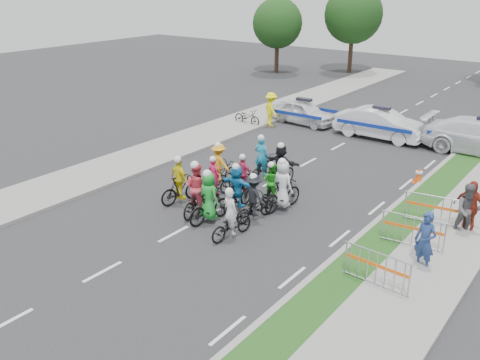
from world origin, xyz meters
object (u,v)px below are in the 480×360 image
Objects in this scene: rider_0 at (231,221)px; tree_3 at (353,14)px; barrier_1 at (413,233)px; rider_1 at (209,202)px; rider_8 at (272,188)px; tree_0 at (277,23)px; rider_2 at (197,194)px; parked_bike at (247,117)px; rider_3 at (180,185)px; rider_11 at (281,169)px; cone_0 at (419,175)px; rider_4 at (254,202)px; rider_5 at (237,190)px; spectator_0 at (425,241)px; spectator_1 at (468,210)px; police_car_0 at (304,112)px; barrier_2 at (433,211)px; police_car_1 at (380,124)px; rider_6 at (215,183)px; rider_12 at (262,164)px; rider_10 at (219,168)px; rider_9 at (244,179)px; barrier_0 at (376,270)px; marshal_hiviz at (271,109)px; spectator_2 at (470,207)px; rider_7 at (283,190)px.

rider_0 is 33.12m from tree_3.
rider_1 is at bearing -160.38° from barrier_1.
rider_8 is 28.57m from tree_0.
tree_3 reaches higher than rider_2.
parked_bike is at bearing 145.02° from barrier_1.
rider_11 reaches higher than rider_3.
cone_0 is at bearing -136.18° from rider_11.
parked_bike is (-6.44, 11.20, -0.30)m from rider_1.
rider_5 reaches higher than rider_4.
rider_2 is 1.15× the size of rider_4.
rider_0 is 1.01× the size of spectator_0.
rider_3 is 3.43m from rider_8.
rider_8 is (1.64, 2.36, -0.12)m from rider_2.
rider_1 is at bearing -177.78° from spectator_1.
spectator_0 is at bearing -131.56° from police_car_0.
rider_0 is at bearing -59.89° from tree_0.
rider_3 is at bearing 173.50° from spectator_1.
rider_3 reaches higher than rider_0.
rider_2 is at bearing -150.71° from barrier_2.
rider_4 reaches higher than police_car_1.
rider_0 is at bearing -151.26° from barrier_1.
spectator_1 is (8.68, 2.40, 0.33)m from rider_6.
rider_12 is at bearing -89.43° from rider_6.
rider_1 is at bearing -146.00° from barrier_2.
rider_0 is at bearing -169.74° from spectator_1.
rider_12 reaches higher than rider_6.
rider_0 is 6.92m from barrier_2.
rider_10 is 8.28m from barrier_1.
rider_10 reaches higher than spectator_1.
police_car_1 is at bearing -76.60° from rider_4.
rider_5 is 1.44m from rider_9.
spectator_0 is 1.97m from barrier_0.
rider_11 is 7.74m from barrier_0.
barrier_0 is at bearing 162.03° from rider_2.
barrier_1 reaches higher than cone_0.
rider_1 is 2.04m from rider_3.
spectator_1 is at bearing -159.94° from rider_5.
rider_12 is at bearing -116.72° from rider_10.
barrier_2 is (6.18, 2.88, -0.21)m from rider_5.
spectator_0 is (7.51, -1.43, 0.24)m from rider_9.
rider_12 reaches higher than marshal_hiviz.
rider_8 is 11.04m from marshal_hiviz.
spectator_2 is at bearing -51.47° from cone_0.
rider_1 is 13.95m from police_car_0.
marshal_hiviz is at bearing -45.39° from rider_7.
rider_9 reaches higher than police_car_1.
barrier_0 is at bearing 144.02° from rider_11.
rider_2 is 2.09m from rider_4.
rider_12 is (1.03, 3.90, -0.08)m from rider_3.
barrier_1 is at bearing -173.32° from rider_5.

